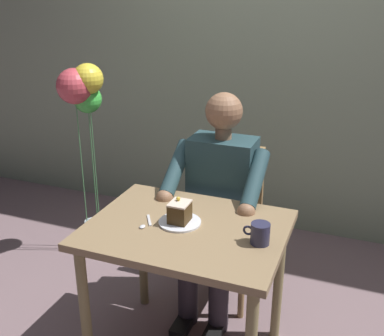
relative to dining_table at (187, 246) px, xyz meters
The scene contains 9 objects.
cafe_rear_panel 1.82m from the dining_table, 90.00° to the right, with size 6.40×0.12×3.00m, color gray.
dining_table is the anchor object (origin of this frame).
chair 0.64m from the dining_table, 90.00° to the right, with size 0.42×0.42×0.91m.
seated_person 0.46m from the dining_table, 90.00° to the right, with size 0.53×0.58×1.26m.
dessert_plate 0.12m from the dining_table, 20.81° to the right, with size 0.20×0.20×0.01m, color white.
cake_slice 0.17m from the dining_table, 20.93° to the right, with size 0.09×0.10×0.12m.
coffee_cup 0.38m from the dining_table, behind, with size 0.12×0.08×0.09m.
dessert_spoon 0.22m from the dining_table, 16.82° to the left, with size 0.07×0.14×0.01m.
balloon_display 1.30m from the dining_table, 35.25° to the right, with size 0.28×0.29×1.34m.
Camera 1 is at (-0.71, 1.75, 1.77)m, focal length 43.10 mm.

